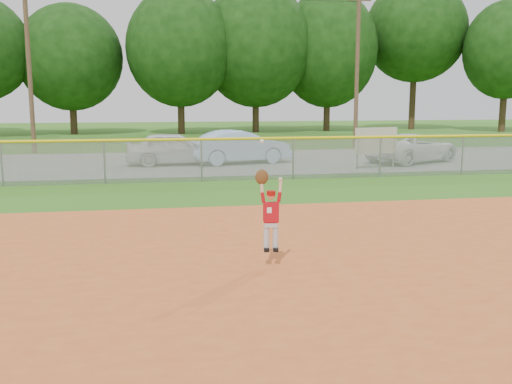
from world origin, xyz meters
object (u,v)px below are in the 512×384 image
at_px(car_white_b, 413,148).
at_px(ballplayer, 270,211).
at_px(car_white_a, 175,148).
at_px(car_blue, 240,147).
at_px(sponsor_sign, 376,142).

relative_size(car_white_b, ballplayer, 2.38).
height_order(car_white_a, car_white_b, car_white_a).
bearing_deg(car_blue, car_white_b, -109.98).
bearing_deg(car_white_b, sponsor_sign, 101.30).
bearing_deg(ballplayer, car_white_a, 94.04).
xyz_separation_m(car_blue, car_white_b, (7.85, -0.89, -0.09)).
xyz_separation_m(car_white_b, ballplayer, (-9.65, -14.78, 0.34)).
xyz_separation_m(car_white_a, car_white_b, (10.75, -0.88, -0.07)).
xyz_separation_m(car_blue, sponsor_sign, (5.23, -2.94, 0.38)).
distance_m(car_blue, car_white_b, 7.90).
bearing_deg(sponsor_sign, ballplayer, -118.87).
height_order(car_blue, car_white_b, car_blue).
distance_m(car_white_a, ballplayer, 15.71).
distance_m(car_white_b, ballplayer, 17.66).
distance_m(car_blue, sponsor_sign, 6.01).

